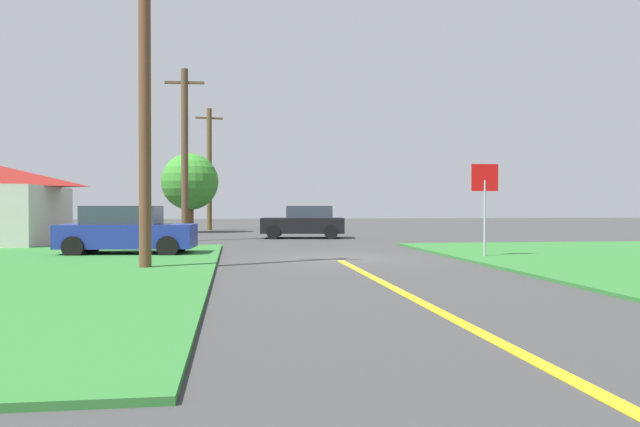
{
  "coord_description": "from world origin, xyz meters",
  "views": [
    {
      "loc": [
        -3.11,
        -19.16,
        1.62
      ],
      "look_at": [
        -0.14,
        2.38,
        1.35
      ],
      "focal_mm": 35.23,
      "sensor_mm": 36.0,
      "label": 1
    }
  ],
  "objects_px": {
    "utility_pole_far": "(209,168)",
    "oak_tree_left": "(190,182)",
    "parked_car_near_building": "(126,231)",
    "utility_pole_mid": "(185,153)",
    "utility_pole_near": "(145,87)",
    "stop_sign": "(485,191)",
    "car_approaching_junction": "(305,222)"
  },
  "relations": [
    {
      "from": "utility_pole_mid",
      "to": "utility_pole_far",
      "type": "relative_size",
      "value": 0.97
    },
    {
      "from": "stop_sign",
      "to": "car_approaching_junction",
      "type": "bearing_deg",
      "value": -67.78
    },
    {
      "from": "parked_car_near_building",
      "to": "utility_pole_far",
      "type": "distance_m",
      "value": 21.94
    },
    {
      "from": "car_approaching_junction",
      "to": "parked_car_near_building",
      "type": "distance_m",
      "value": 12.35
    },
    {
      "from": "utility_pole_near",
      "to": "parked_car_near_building",
      "type": "bearing_deg",
      "value": 104.65
    },
    {
      "from": "parked_car_near_building",
      "to": "utility_pole_mid",
      "type": "bearing_deg",
      "value": 86.74
    },
    {
      "from": "utility_pole_near",
      "to": "utility_pole_far",
      "type": "bearing_deg",
      "value": 88.73
    },
    {
      "from": "utility_pole_far",
      "to": "oak_tree_left",
      "type": "distance_m",
      "value": 4.19
    },
    {
      "from": "car_approaching_junction",
      "to": "oak_tree_left",
      "type": "height_order",
      "value": "oak_tree_left"
    },
    {
      "from": "oak_tree_left",
      "to": "utility_pole_mid",
      "type": "bearing_deg",
      "value": -87.49
    },
    {
      "from": "car_approaching_junction",
      "to": "oak_tree_left",
      "type": "bearing_deg",
      "value": -42.9
    },
    {
      "from": "stop_sign",
      "to": "utility_pole_far",
      "type": "relative_size",
      "value": 0.36
    },
    {
      "from": "stop_sign",
      "to": "utility_pole_mid",
      "type": "bearing_deg",
      "value": -43.77
    },
    {
      "from": "stop_sign",
      "to": "car_approaching_junction",
      "type": "height_order",
      "value": "stop_sign"
    },
    {
      "from": "utility_pole_near",
      "to": "utility_pole_far",
      "type": "relative_size",
      "value": 1.11
    },
    {
      "from": "utility_pole_far",
      "to": "oak_tree_left",
      "type": "bearing_deg",
      "value": -104.55
    },
    {
      "from": "utility_pole_near",
      "to": "car_approaching_junction",
      "type": "bearing_deg",
      "value": 69.11
    },
    {
      "from": "stop_sign",
      "to": "utility_pole_near",
      "type": "distance_m",
      "value": 10.4
    },
    {
      "from": "utility_pole_mid",
      "to": "oak_tree_left",
      "type": "bearing_deg",
      "value": 92.51
    },
    {
      "from": "stop_sign",
      "to": "utility_pole_near",
      "type": "xyz_separation_m",
      "value": [
        -9.85,
        -2.17,
        2.54
      ]
    },
    {
      "from": "utility_pole_near",
      "to": "utility_pole_mid",
      "type": "bearing_deg",
      "value": 90.1
    },
    {
      "from": "utility_pole_near",
      "to": "oak_tree_left",
      "type": "bearing_deg",
      "value": 91.1
    },
    {
      "from": "utility_pole_far",
      "to": "stop_sign",
      "type": "bearing_deg",
      "value": -69.08
    },
    {
      "from": "car_approaching_junction",
      "to": "utility_pole_near",
      "type": "height_order",
      "value": "utility_pole_near"
    },
    {
      "from": "parked_car_near_building",
      "to": "utility_pole_mid",
      "type": "distance_m",
      "value": 9.09
    },
    {
      "from": "utility_pole_near",
      "to": "utility_pole_mid",
      "type": "height_order",
      "value": "utility_pole_near"
    },
    {
      "from": "utility_pole_mid",
      "to": "oak_tree_left",
      "type": "relative_size",
      "value": 1.65
    },
    {
      "from": "utility_pole_far",
      "to": "oak_tree_left",
      "type": "xyz_separation_m",
      "value": [
        -1.02,
        -3.92,
        -1.1
      ]
    },
    {
      "from": "car_approaching_junction",
      "to": "oak_tree_left",
      "type": "distance_m",
      "value": 9.96
    },
    {
      "from": "car_approaching_junction",
      "to": "stop_sign",
      "type": "bearing_deg",
      "value": 115.52
    },
    {
      "from": "stop_sign",
      "to": "parked_car_near_building",
      "type": "relative_size",
      "value": 0.66
    },
    {
      "from": "parked_car_near_building",
      "to": "utility_pole_far",
      "type": "height_order",
      "value": "utility_pole_far"
    }
  ]
}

